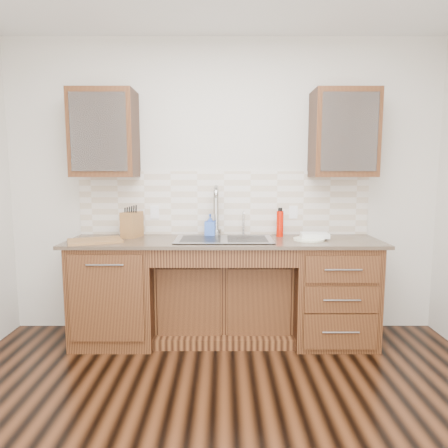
{
  "coord_description": "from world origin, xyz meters",
  "views": [
    {
      "loc": [
        -0.0,
        -1.99,
        1.49
      ],
      "look_at": [
        0.0,
        1.4,
        1.05
      ],
      "focal_mm": 32.0,
      "sensor_mm": 36.0,
      "label": 1
    }
  ],
  "objects_px": {
    "cutting_board": "(95,241)",
    "plate": "(309,239)",
    "knife_block": "(132,224)",
    "water_bottle": "(280,224)",
    "soap_bottle": "(210,225)"
  },
  "relations": [
    {
      "from": "plate",
      "to": "cutting_board",
      "type": "height_order",
      "value": "cutting_board"
    },
    {
      "from": "knife_block",
      "to": "plate",
      "type": "bearing_deg",
      "value": 10.63
    },
    {
      "from": "plate",
      "to": "knife_block",
      "type": "xyz_separation_m",
      "value": [
        -1.56,
        0.16,
        0.11
      ]
    },
    {
      "from": "water_bottle",
      "to": "knife_block",
      "type": "bearing_deg",
      "value": -178.8
    },
    {
      "from": "knife_block",
      "to": "cutting_board",
      "type": "relative_size",
      "value": 0.53
    },
    {
      "from": "water_bottle",
      "to": "cutting_board",
      "type": "relative_size",
      "value": 0.54
    },
    {
      "from": "water_bottle",
      "to": "plate",
      "type": "relative_size",
      "value": 0.87
    },
    {
      "from": "cutting_board",
      "to": "plate",
      "type": "bearing_deg",
      "value": 2.78
    },
    {
      "from": "soap_bottle",
      "to": "cutting_board",
      "type": "height_order",
      "value": "soap_bottle"
    },
    {
      "from": "soap_bottle",
      "to": "water_bottle",
      "type": "height_order",
      "value": "water_bottle"
    },
    {
      "from": "knife_block",
      "to": "cutting_board",
      "type": "height_order",
      "value": "knife_block"
    },
    {
      "from": "soap_bottle",
      "to": "cutting_board",
      "type": "bearing_deg",
      "value": -155.33
    },
    {
      "from": "plate",
      "to": "knife_block",
      "type": "distance_m",
      "value": 1.57
    },
    {
      "from": "water_bottle",
      "to": "knife_block",
      "type": "xyz_separation_m",
      "value": [
        -1.34,
        -0.03,
        -0.0
      ]
    },
    {
      "from": "water_bottle",
      "to": "plate",
      "type": "bearing_deg",
      "value": -40.71
    }
  ]
}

